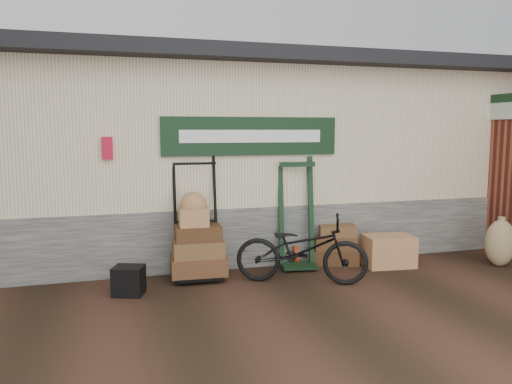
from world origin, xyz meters
TOP-DOWN VIEW (x-y plane):
  - ground at (0.00, 0.00)m, footprint 80.00×80.00m
  - station_building at (-0.01, 2.74)m, footprint 14.40×4.10m
  - porter_trolley at (-1.15, 0.79)m, footprint 0.94×0.73m
  - green_barrow at (0.36, 0.85)m, footprint 0.66×0.58m
  - suitcase_stack at (1.00, 0.85)m, footprint 0.78×0.62m
  - wicker_hamper at (1.70, 0.48)m, footprint 0.77×0.55m
  - black_trunk at (-2.10, 0.24)m, footprint 0.44×0.41m
  - bicycle at (0.14, 0.08)m, footprint 1.29×1.86m
  - burlap_sack_left at (3.31, 0.01)m, footprint 0.56×0.52m

SIDE VIEW (x-z plane):
  - ground at x=0.00m, z-range 0.00..0.00m
  - black_trunk at x=-2.10m, z-range 0.00..0.36m
  - wicker_hamper at x=1.70m, z-range 0.00..0.47m
  - suitcase_stack at x=1.00m, z-range 0.00..0.60m
  - burlap_sack_left at x=3.31m, z-range 0.00..0.71m
  - bicycle at x=0.14m, z-range 0.00..1.02m
  - green_barrow at x=0.36m, z-range 0.00..1.64m
  - porter_trolley at x=-1.15m, z-range 0.00..1.81m
  - station_building at x=-0.01m, z-range 0.01..3.21m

